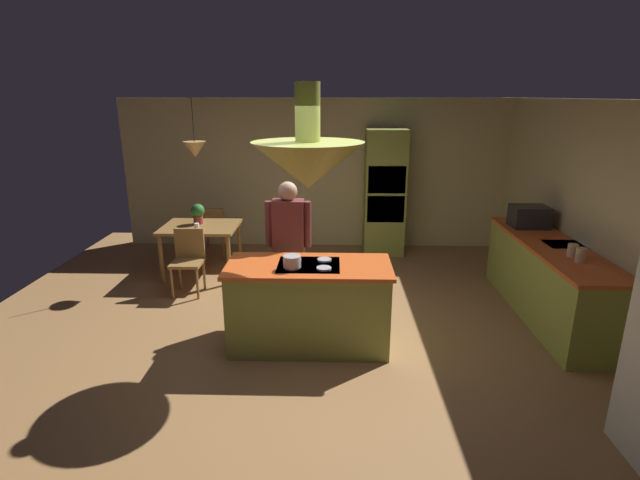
% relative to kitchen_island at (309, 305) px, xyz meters
% --- Properties ---
extents(ground, '(8.16, 8.16, 0.00)m').
position_rel_kitchen_island_xyz_m(ground, '(0.00, 0.20, -0.46)').
color(ground, '#9E7042').
extents(wall_back, '(6.80, 0.10, 2.55)m').
position_rel_kitchen_island_xyz_m(wall_back, '(0.00, 3.65, 0.81)').
color(wall_back, beige).
rests_on(wall_back, ground).
extents(wall_right, '(0.10, 7.20, 2.55)m').
position_rel_kitchen_island_xyz_m(wall_right, '(3.25, 0.60, 0.81)').
color(wall_right, beige).
rests_on(wall_right, ground).
extents(kitchen_island, '(1.71, 0.79, 0.93)m').
position_rel_kitchen_island_xyz_m(kitchen_island, '(0.00, 0.00, 0.00)').
color(kitchen_island, '#939E42').
rests_on(kitchen_island, ground).
extents(counter_run_right, '(0.73, 2.60, 0.91)m').
position_rel_kitchen_island_xyz_m(counter_run_right, '(2.84, 0.80, 0.00)').
color(counter_run_right, '#939E42').
rests_on(counter_run_right, ground).
extents(oven_tower, '(0.66, 0.62, 2.07)m').
position_rel_kitchen_island_xyz_m(oven_tower, '(1.10, 3.24, 0.58)').
color(oven_tower, '#939E42').
rests_on(oven_tower, ground).
extents(dining_table, '(1.08, 0.94, 0.76)m').
position_rel_kitchen_island_xyz_m(dining_table, '(-1.70, 2.10, 0.20)').
color(dining_table, olive).
rests_on(dining_table, ground).
extents(person_at_island, '(0.53, 0.22, 1.66)m').
position_rel_kitchen_island_xyz_m(person_at_island, '(-0.27, 0.66, 0.49)').
color(person_at_island, tan).
rests_on(person_at_island, ground).
extents(range_hood, '(1.10, 1.10, 1.00)m').
position_rel_kitchen_island_xyz_m(range_hood, '(0.00, -0.00, 1.51)').
color(range_hood, '#939E42').
extents(pendant_light_over_table, '(0.32, 0.32, 0.82)m').
position_rel_kitchen_island_xyz_m(pendant_light_over_table, '(-1.70, 2.10, 1.40)').
color(pendant_light_over_table, '#E0B266').
extents(chair_facing_island, '(0.40, 0.40, 0.87)m').
position_rel_kitchen_island_xyz_m(chair_facing_island, '(-1.70, 1.41, 0.04)').
color(chair_facing_island, olive).
rests_on(chair_facing_island, ground).
extents(chair_by_back_wall, '(0.40, 0.40, 0.87)m').
position_rel_kitchen_island_xyz_m(chair_by_back_wall, '(-1.70, 2.79, 0.04)').
color(chair_by_back_wall, olive).
rests_on(chair_by_back_wall, ground).
extents(potted_plant_on_table, '(0.20, 0.20, 0.30)m').
position_rel_kitchen_island_xyz_m(potted_plant_on_table, '(-1.75, 2.18, 0.47)').
color(potted_plant_on_table, '#99382D').
rests_on(potted_plant_on_table, dining_table).
extents(cup_on_table, '(0.07, 0.07, 0.09)m').
position_rel_kitchen_island_xyz_m(cup_on_table, '(-1.69, 1.87, 0.34)').
color(cup_on_table, white).
rests_on(cup_on_table, dining_table).
extents(canister_flour, '(0.11, 0.11, 0.16)m').
position_rel_kitchen_island_xyz_m(canister_flour, '(2.84, 0.16, 0.53)').
color(canister_flour, '#E0B78C').
rests_on(canister_flour, counter_run_right).
extents(canister_sugar, '(0.11, 0.11, 0.14)m').
position_rel_kitchen_island_xyz_m(canister_sugar, '(2.84, 0.34, 0.52)').
color(canister_sugar, '#E0B78C').
rests_on(canister_sugar, counter_run_right).
extents(microwave_on_counter, '(0.46, 0.36, 0.28)m').
position_rel_kitchen_island_xyz_m(microwave_on_counter, '(2.84, 1.57, 0.59)').
color(microwave_on_counter, '#232326').
rests_on(microwave_on_counter, counter_run_right).
extents(cooking_pot_on_cooktop, '(0.18, 0.18, 0.12)m').
position_rel_kitchen_island_xyz_m(cooking_pot_on_cooktop, '(-0.16, -0.13, 0.53)').
color(cooking_pot_on_cooktop, '#B2B2B7').
rests_on(cooking_pot_on_cooktop, kitchen_island).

